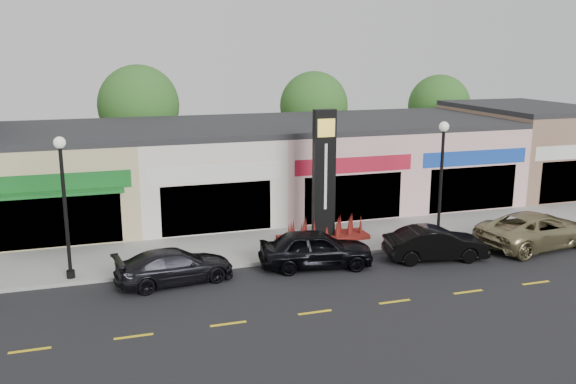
# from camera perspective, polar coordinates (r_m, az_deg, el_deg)

# --- Properties ---
(ground) EXTENTS (120.00, 120.00, 0.00)m
(ground) POSITION_cam_1_polar(r_m,az_deg,el_deg) (23.73, 0.05, -8.35)
(ground) COLOR black
(ground) RESTS_ON ground
(sidewalk) EXTENTS (52.00, 4.30, 0.15)m
(sidewalk) POSITION_cam_1_polar(r_m,az_deg,el_deg) (27.64, -2.67, -5.05)
(sidewalk) COLOR gray
(sidewalk) RESTS_ON ground
(curb) EXTENTS (52.00, 0.20, 0.15)m
(curb) POSITION_cam_1_polar(r_m,az_deg,el_deg) (25.59, -1.37, -6.55)
(curb) COLOR gray
(curb) RESTS_ON ground
(shop_beige) EXTENTS (7.00, 10.85, 4.80)m
(shop_beige) POSITION_cam_1_polar(r_m,az_deg,el_deg) (33.19, -20.31, 1.37)
(shop_beige) COLOR tan
(shop_beige) RESTS_ON ground
(shop_cream) EXTENTS (7.00, 10.01, 4.80)m
(shop_cream) POSITION_cam_1_polar(r_m,az_deg,el_deg) (33.54, -8.31, 2.17)
(shop_cream) COLOR beige
(shop_cream) RESTS_ON ground
(shop_pink_w) EXTENTS (7.00, 10.01, 4.80)m
(shop_pink_w) POSITION_cam_1_polar(r_m,az_deg,el_deg) (35.29, 2.99, 2.84)
(shop_pink_w) COLOR #DAA7A6
(shop_pink_w) RESTS_ON ground
(shop_pink_e) EXTENTS (7.00, 10.01, 4.80)m
(shop_pink_e) POSITION_cam_1_polar(r_m,az_deg,el_deg) (38.27, 12.88, 3.33)
(shop_pink_e) COLOR #DAA7A6
(shop_pink_e) RESTS_ON ground
(shop_tan) EXTENTS (7.00, 10.01, 5.30)m
(shop_tan) POSITION_cam_1_polar(r_m,az_deg,el_deg) (42.17, 21.18, 4.00)
(shop_tan) COLOR brown
(shop_tan) RESTS_ON ground
(tree_rear_west) EXTENTS (5.20, 5.20, 7.83)m
(tree_rear_west) POSITION_cam_1_polar(r_m,az_deg,el_deg) (40.80, -13.78, 7.87)
(tree_rear_west) COLOR #382619
(tree_rear_west) RESTS_ON ground
(tree_rear_mid) EXTENTS (4.80, 4.80, 7.29)m
(tree_rear_mid) POSITION_cam_1_polar(r_m,az_deg,el_deg) (43.29, 2.44, 8.07)
(tree_rear_mid) COLOR #382619
(tree_rear_mid) RESTS_ON ground
(tree_rear_east) EXTENTS (4.60, 4.60, 6.94)m
(tree_rear_east) POSITION_cam_1_polar(r_m,az_deg,el_deg) (47.63, 13.94, 7.85)
(tree_rear_east) COLOR #382619
(tree_rear_east) RESTS_ON ground
(lamp_west_near) EXTENTS (0.44, 0.44, 5.47)m
(lamp_west_near) POSITION_cam_1_polar(r_m,az_deg,el_deg) (24.18, -20.23, -0.15)
(lamp_west_near) COLOR black
(lamp_west_near) RESTS_ON sidewalk
(lamp_east_near) EXTENTS (0.44, 0.44, 5.47)m
(lamp_east_near) POSITION_cam_1_polar(r_m,az_deg,el_deg) (28.22, 14.17, 2.08)
(lamp_east_near) COLOR black
(lamp_east_near) RESTS_ON sidewalk
(pylon_sign) EXTENTS (4.20, 1.30, 6.00)m
(pylon_sign) POSITION_cam_1_polar(r_m,az_deg,el_deg) (27.79, 3.36, -0.25)
(pylon_sign) COLOR #560F0E
(pylon_sign) RESTS_ON sidewalk
(car_dark_sedan) EXTENTS (2.48, 4.73, 1.31)m
(car_dark_sedan) POSITION_cam_1_polar(r_m,az_deg,el_deg) (23.80, -10.56, -6.84)
(car_dark_sedan) COLOR black
(car_dark_sedan) RESTS_ON ground
(car_black_sedan) EXTENTS (2.52, 4.86, 1.58)m
(car_black_sedan) POSITION_cam_1_polar(r_m,az_deg,el_deg) (24.98, 2.63, -5.32)
(car_black_sedan) COLOR black
(car_black_sedan) RESTS_ON ground
(car_black_conv) EXTENTS (2.16, 4.48, 1.41)m
(car_black_conv) POSITION_cam_1_polar(r_m,az_deg,el_deg) (26.60, 13.63, -4.72)
(car_black_conv) COLOR black
(car_black_conv) RESTS_ON ground
(car_gold_suv) EXTENTS (3.48, 6.04, 1.59)m
(car_gold_suv) POSITION_cam_1_polar(r_m,az_deg,el_deg) (29.73, 22.26, -3.28)
(car_gold_suv) COLOR #94895E
(car_gold_suv) RESTS_ON ground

